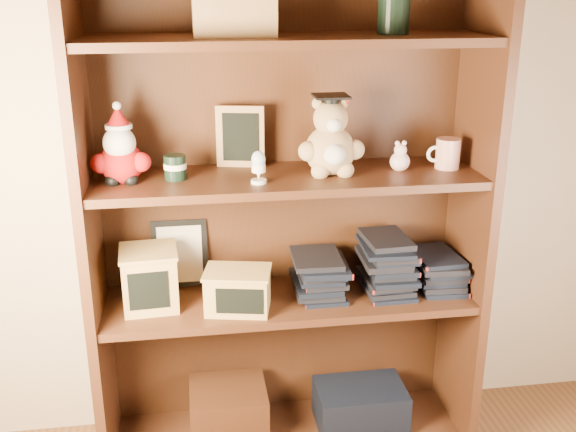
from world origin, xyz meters
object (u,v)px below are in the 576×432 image
bookcase (285,223)px  treats_box (150,278)px  teacher_mug (447,154)px  grad_teddy_bear (331,144)px

bookcase → treats_box: bookcase is taller
bookcase → teacher_mug: 0.54m
teacher_mug → treats_box: bearing=-179.9°
grad_teddy_bear → treats_box: size_ratio=1.30×
bookcase → treats_box: size_ratio=8.67×
bookcase → grad_teddy_bear: bearing=-24.3°
grad_teddy_bear → teacher_mug: size_ratio=2.31×
bookcase → teacher_mug: bearing=-5.9°
bookcase → teacher_mug: (0.49, -0.05, 0.22)m
teacher_mug → treats_box: 0.98m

